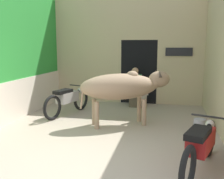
{
  "coord_description": "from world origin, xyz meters",
  "views": [
    {
      "loc": [
        1.3,
        -3.56,
        1.89
      ],
      "look_at": [
        0.08,
        2.23,
        0.9
      ],
      "focal_mm": 42.0,
      "sensor_mm": 36.0,
      "label": 1
    }
  ],
  "objects_px": {
    "cow": "(124,87)",
    "motorcycle_near": "(201,145)",
    "motorcycle_far": "(68,99)",
    "shopkeeper_seated": "(135,87)",
    "plastic_stool": "(143,99)",
    "bucket": "(199,125)"
  },
  "relations": [
    {
      "from": "plastic_stool",
      "to": "bucket",
      "type": "relative_size",
      "value": 1.48
    },
    {
      "from": "cow",
      "to": "shopkeeper_seated",
      "type": "distance_m",
      "value": 2.02
    },
    {
      "from": "cow",
      "to": "motorcycle_near",
      "type": "relative_size",
      "value": 1.17
    },
    {
      "from": "motorcycle_near",
      "to": "motorcycle_far",
      "type": "height_order",
      "value": "motorcycle_far"
    },
    {
      "from": "motorcycle_far",
      "to": "plastic_stool",
      "type": "relative_size",
      "value": 4.75
    },
    {
      "from": "plastic_stool",
      "to": "bucket",
      "type": "height_order",
      "value": "plastic_stool"
    },
    {
      "from": "cow",
      "to": "motorcycle_near",
      "type": "height_order",
      "value": "cow"
    },
    {
      "from": "motorcycle_far",
      "to": "bucket",
      "type": "height_order",
      "value": "motorcycle_far"
    },
    {
      "from": "cow",
      "to": "motorcycle_far",
      "type": "distance_m",
      "value": 1.84
    },
    {
      "from": "motorcycle_far",
      "to": "cow",
      "type": "bearing_deg",
      "value": -20.02
    },
    {
      "from": "cow",
      "to": "shopkeeper_seated",
      "type": "relative_size",
      "value": 1.81
    },
    {
      "from": "cow",
      "to": "motorcycle_near",
      "type": "bearing_deg",
      "value": -54.43
    },
    {
      "from": "motorcycle_near",
      "to": "shopkeeper_seated",
      "type": "height_order",
      "value": "shopkeeper_seated"
    },
    {
      "from": "cow",
      "to": "motorcycle_far",
      "type": "xyz_separation_m",
      "value": [
        -1.66,
        0.6,
        -0.5
      ]
    },
    {
      "from": "shopkeeper_seated",
      "to": "bucket",
      "type": "distance_m",
      "value": 2.75
    },
    {
      "from": "cow",
      "to": "shopkeeper_seated",
      "type": "height_order",
      "value": "cow"
    },
    {
      "from": "motorcycle_near",
      "to": "shopkeeper_seated",
      "type": "xyz_separation_m",
      "value": [
        -1.5,
        4.13,
        0.2
      ]
    },
    {
      "from": "motorcycle_far",
      "to": "shopkeeper_seated",
      "type": "bearing_deg",
      "value": 39.68
    },
    {
      "from": "plastic_stool",
      "to": "shopkeeper_seated",
      "type": "bearing_deg",
      "value": -156.44
    },
    {
      "from": "motorcycle_near",
      "to": "plastic_stool",
      "type": "bearing_deg",
      "value": 106.18
    },
    {
      "from": "plastic_stool",
      "to": "bucket",
      "type": "bearing_deg",
      "value": -56.4
    },
    {
      "from": "motorcycle_near",
      "to": "bucket",
      "type": "xyz_separation_m",
      "value": [
        0.23,
        2.05,
        -0.3
      ]
    }
  ]
}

